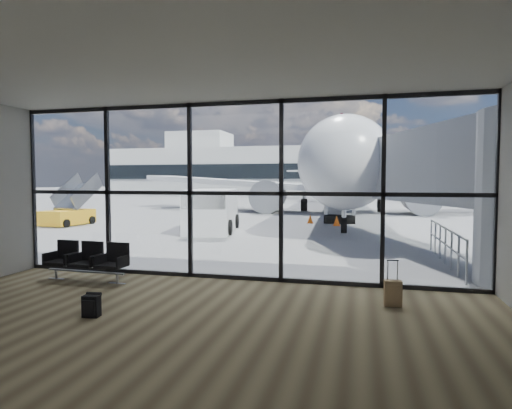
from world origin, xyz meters
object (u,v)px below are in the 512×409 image
at_px(suitcase, 393,293).
at_px(airliner, 342,172).
at_px(backpack, 91,306).
at_px(mobile_stairs, 69,215).
at_px(seating_row, 89,259).
at_px(service_van, 212,210).
at_px(belt_loader, 199,205).

height_order(suitcase, airliner, airliner).
bearing_deg(backpack, mobile_stairs, 122.97).
height_order(seating_row, service_van, service_van).
bearing_deg(backpack, seating_row, 120.19).
xyz_separation_m(seating_row, mobile_stairs, (-9.47, 11.59, 0.03)).
bearing_deg(suitcase, service_van, 122.31).
xyz_separation_m(suitcase, belt_loader, (-12.80, 22.08, 0.34)).
relative_size(backpack, service_van, 0.09).
bearing_deg(service_van, suitcase, -65.41).
bearing_deg(airliner, mobile_stairs, -135.86).
xyz_separation_m(suitcase, airliner, (-2.23, 27.74, 2.94)).
distance_m(backpack, suitcase, 5.81).
relative_size(seating_row, mobile_stairs, 0.63).
bearing_deg(belt_loader, backpack, -85.77).
bearing_deg(airliner, service_van, -111.46).
distance_m(suitcase, mobile_stairs, 20.70).
xyz_separation_m(seating_row, suitcase, (7.30, -0.54, -0.26)).
xyz_separation_m(seating_row, airliner, (5.07, 27.20, 2.68)).
relative_size(backpack, belt_loader, 0.11).
bearing_deg(airliner, suitcase, -88.31).
xyz_separation_m(airliner, service_van, (-5.59, -16.64, -2.15)).
bearing_deg(backpack, belt_loader, 101.28).
bearing_deg(service_van, mobile_stairs, 162.87).
bearing_deg(belt_loader, suitcase, -72.65).
bearing_deg(service_van, airliner, 60.87).
height_order(airliner, service_van, airliner).
bearing_deg(seating_row, airliner, 81.87).
bearing_deg(seating_row, backpack, -51.68).
distance_m(seating_row, backpack, 3.18).
height_order(backpack, service_van, service_van).
distance_m(suitcase, airliner, 27.99).
xyz_separation_m(backpack, suitcase, (5.44, 2.03, 0.06)).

